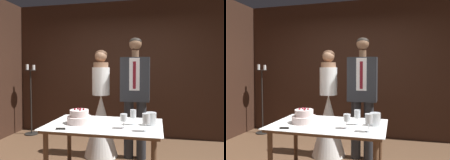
% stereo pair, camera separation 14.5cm
% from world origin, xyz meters
% --- Properties ---
extents(wall_back, '(5.08, 0.12, 2.78)m').
position_xyz_m(wall_back, '(0.00, 2.03, 1.39)').
color(wall_back, '#382116').
rests_on(wall_back, ground_plane).
extents(cake_table, '(1.34, 0.83, 0.75)m').
position_xyz_m(cake_table, '(-0.00, -0.02, 0.66)').
color(cake_table, brown).
rests_on(cake_table, ground_plane).
extents(tiered_cake, '(0.30, 0.30, 0.18)m').
position_xyz_m(tiered_cake, '(-0.31, -0.04, 0.82)').
color(tiered_cake, beige).
rests_on(tiered_cake, cake_table).
extents(cake_knife, '(0.41, 0.10, 0.02)m').
position_xyz_m(cake_knife, '(-0.33, -0.33, 0.76)').
color(cake_knife, silver).
rests_on(cake_knife, cake_table).
extents(wine_glass_near, '(0.07, 0.07, 0.18)m').
position_xyz_m(wine_glass_near, '(0.33, 0.02, 0.87)').
color(wine_glass_near, silver).
rests_on(wine_glass_near, cake_table).
extents(wine_glass_middle, '(0.08, 0.08, 0.19)m').
position_xyz_m(wine_glass_middle, '(0.50, -0.23, 0.88)').
color(wine_glass_middle, silver).
rests_on(wine_glass_middle, cake_table).
extents(wine_glass_far, '(0.08, 0.08, 0.16)m').
position_xyz_m(wine_glass_far, '(0.25, -0.17, 0.86)').
color(wine_glass_far, silver).
rests_on(wine_glass_far, cake_table).
extents(hurricane_candle, '(0.12, 0.12, 0.15)m').
position_xyz_m(hurricane_candle, '(0.54, 0.04, 0.82)').
color(hurricane_candle, silver).
rests_on(hurricane_candle, cake_table).
extents(bride, '(0.54, 0.54, 1.70)m').
position_xyz_m(bride, '(-0.27, 0.87, 0.62)').
color(bride, white).
rests_on(bride, ground_plane).
extents(groom, '(0.44, 0.25, 1.87)m').
position_xyz_m(groom, '(0.27, 0.87, 1.04)').
color(groom, '#282B30').
rests_on(groom, ground_plane).
extents(candle_stand, '(0.28, 0.28, 1.49)m').
position_xyz_m(candle_stand, '(-2.02, 1.67, 0.67)').
color(candle_stand, black).
rests_on(candle_stand, ground_plane).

